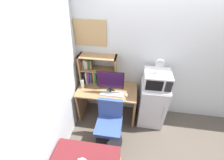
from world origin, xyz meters
The scene contains 13 objects.
wall_back centered at (0.40, 0.02, 1.30)m, with size 6.40×0.04×2.60m, color silver.
wall_left centered at (-1.62, -1.60, 1.30)m, with size 0.04×4.40×2.60m, color silver.
desk centered at (-0.98, -0.30, 0.51)m, with size 1.14×0.60×0.74m.
hutch_bookshelf centered at (-1.28, -0.11, 1.03)m, with size 0.70×0.25×0.61m.
monitor centered at (-0.90, -0.38, 1.00)m, with size 0.49×0.17×0.46m.
keyboard centered at (-0.87, -0.44, 0.75)m, with size 0.42×0.13×0.02m, color silver.
computer_mouse centered at (-0.59, -0.43, 0.75)m, with size 0.06×0.09×0.03m, color silver.
water_bottle centered at (-1.46, -0.32, 0.83)m, with size 0.07×0.07×0.21m.
mini_fridge centered at (-0.09, -0.29, 0.47)m, with size 0.49×0.52×0.94m.
microwave centered at (-0.09, -0.29, 1.07)m, with size 0.46×0.41×0.26m.
desk_fan centered at (-0.10, -0.30, 1.34)m, with size 0.15×0.11×0.25m.
desk_chair centered at (-0.84, -0.88, 0.39)m, with size 0.50×0.50×0.89m.
wall_corkboard centered at (-1.31, -0.01, 1.71)m, with size 0.57×0.02×0.46m, color tan.
Camera 1 is at (-0.55, -2.48, 2.60)m, focal length 24.07 mm.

